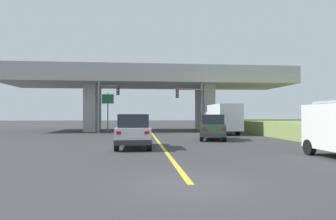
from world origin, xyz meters
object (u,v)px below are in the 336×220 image
box_truck (222,119)px  traffic_signal_farside (106,100)px  suv_lead (134,131)px  highway_sign (108,103)px  suv_crossing (213,127)px  traffic_signal_nearside (193,101)px

box_truck → traffic_signal_farside: size_ratio=1.29×
suv_lead → highway_sign: (-3.30, 17.62, 2.34)m
suv_lead → suv_crossing: 8.18m
suv_crossing → traffic_signal_farside: traffic_signal_farside is taller
suv_crossing → traffic_signal_farside: (-9.49, 9.45, 2.59)m
suv_lead → suv_crossing: (6.24, 5.29, -0.00)m
suv_crossing → highway_sign: size_ratio=1.08×
suv_lead → suv_crossing: size_ratio=0.94×
suv_lead → traffic_signal_farside: traffic_signal_farside is taller
box_truck → traffic_signal_farside: bearing=169.8°
box_truck → highway_sign: size_ratio=1.57×
suv_lead → traffic_signal_farside: (-3.25, 14.74, 2.59)m
suv_crossing → highway_sign: highway_sign is taller
traffic_signal_nearside → highway_sign: size_ratio=1.21×
box_truck → highway_sign: 13.46m
suv_lead → box_truck: 15.46m
suv_crossing → traffic_signal_farside: 13.64m
traffic_signal_farside → highway_sign: 2.89m
traffic_signal_nearside → box_truck: bearing=-47.8°
traffic_signal_farside → traffic_signal_nearside: bearing=3.6°
suv_lead → traffic_signal_nearside: (6.48, 15.35, 2.53)m
suv_lead → box_truck: box_truck is taller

